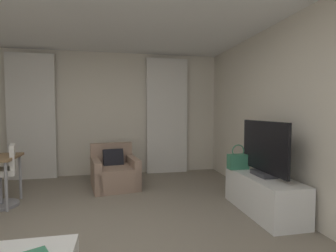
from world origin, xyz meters
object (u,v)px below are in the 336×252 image
object	(u,v)px
armchair	(114,173)
handbag_primary	(238,161)
desk_chair	(3,179)
tv_flatscreen	(264,150)
tv_console	(263,194)

from	to	relation	value
armchair	handbag_primary	distance (m)	2.18
desk_chair	tv_flatscreen	distance (m)	3.68
tv_console	armchair	bearing A→B (deg)	140.68
desk_chair	tv_console	distance (m)	3.66
desk_chair	tv_console	world-z (taller)	desk_chair
armchair	desk_chair	bearing A→B (deg)	-157.63
tv_flatscreen	handbag_primary	xyz separation A→B (m)	(-0.14, 0.45, -0.23)
tv_console	handbag_primary	size ratio (longest dim) A/B	3.45
desk_chair	tv_flatscreen	size ratio (longest dim) A/B	0.86
tv_console	tv_flatscreen	size ratio (longest dim) A/B	1.24
handbag_primary	armchair	bearing A→B (deg)	147.55
handbag_primary	desk_chair	bearing A→B (deg)	171.37
armchair	desk_chair	xyz separation A→B (m)	(-1.56, -0.64, 0.13)
armchair	handbag_primary	bearing A→B (deg)	-32.45
desk_chair	handbag_primary	bearing A→B (deg)	-8.63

